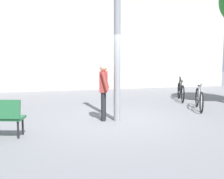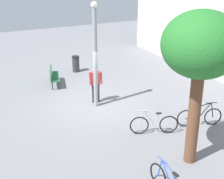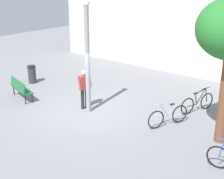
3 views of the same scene
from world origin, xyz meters
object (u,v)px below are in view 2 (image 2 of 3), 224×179
(trash_bin, at_px, (76,64))
(park_bench, at_px, (53,75))
(lamppost, at_px, (95,53))
(bicycle_silver, at_px, (154,124))
(person_by_lamppost, at_px, (96,82))
(bicycle_black, at_px, (200,117))
(plaza_tree, at_px, (201,48))

(trash_bin, bearing_deg, park_bench, -50.11)
(lamppost, relative_size, bicycle_silver, 2.68)
(person_by_lamppost, distance_m, park_bench, 3.20)
(bicycle_black, relative_size, trash_bin, 1.86)
(lamppost, relative_size, trash_bin, 4.88)
(person_by_lamppost, relative_size, trash_bin, 1.80)
(bicycle_silver, xyz_separation_m, bicycle_black, (0.28, 1.93, 0.00))
(person_by_lamppost, relative_size, park_bench, 1.00)
(bicycle_silver, bearing_deg, lamppost, -164.11)
(trash_bin, bearing_deg, person_by_lamppost, -9.22)
(plaza_tree, bearing_deg, bicycle_silver, -177.97)
(lamppost, bearing_deg, plaza_tree, 10.70)
(park_bench, height_order, bicycle_silver, bicycle_silver)
(plaza_tree, distance_m, bicycle_silver, 3.91)
(park_bench, distance_m, trash_bin, 2.35)
(bicycle_black, bearing_deg, park_bench, -151.18)
(person_by_lamppost, height_order, bicycle_black, person_by_lamppost)
(person_by_lamppost, xyz_separation_m, bicycle_silver, (3.58, 0.76, -0.58))
(person_by_lamppost, bearing_deg, bicycle_black, 34.99)
(person_by_lamppost, bearing_deg, park_bench, -160.32)
(bicycle_silver, distance_m, trash_bin, 8.07)
(plaza_tree, height_order, trash_bin, plaza_tree)
(lamppost, bearing_deg, trash_bin, 169.75)
(bicycle_black, height_order, trash_bin, bicycle_black)
(park_bench, bearing_deg, trash_bin, 129.89)
(bicycle_silver, height_order, trash_bin, bicycle_silver)
(person_by_lamppost, height_order, bicycle_silver, person_by_lamppost)
(plaza_tree, xyz_separation_m, bicycle_silver, (-2.00, -0.07, -3.36))
(lamppost, bearing_deg, bicycle_black, 39.22)
(bicycle_silver, relative_size, bicycle_black, 0.98)
(plaza_tree, bearing_deg, lamppost, -169.30)
(park_bench, xyz_separation_m, plaza_tree, (8.57, 1.91, 3.19))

